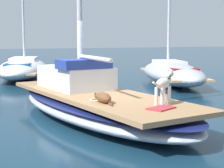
% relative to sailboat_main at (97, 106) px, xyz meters
% --- Properties ---
extents(ground_plane, '(120.00, 120.00, 0.00)m').
position_rel_sailboat_main_xyz_m(ground_plane, '(0.00, 0.00, -0.34)').
color(ground_plane, '#143347').
extents(sailboat_main, '(3.64, 7.54, 0.66)m').
position_rel_sailboat_main_xyz_m(sailboat_main, '(0.00, 0.00, 0.00)').
color(sailboat_main, '#B2B7C1').
rests_on(sailboat_main, ground).
extents(cabin_house, '(1.73, 2.42, 0.84)m').
position_rel_sailboat_main_xyz_m(cabin_house, '(-0.19, 1.10, 0.67)').
color(cabin_house, silver).
rests_on(cabin_house, sailboat_main).
extents(dog_white, '(0.82, 0.60, 0.70)m').
position_rel_sailboat_main_xyz_m(dog_white, '(0.77, -2.00, 0.75)').
color(dog_white, silver).
rests_on(dog_white, sailboat_main).
extents(dog_brown, '(0.26, 0.95, 0.22)m').
position_rel_sailboat_main_xyz_m(dog_brown, '(-0.34, -1.31, 0.43)').
color(dog_brown, brown).
rests_on(dog_brown, sailboat_main).
extents(deck_winch, '(0.16, 0.16, 0.21)m').
position_rel_sailboat_main_xyz_m(deck_winch, '(1.00, -1.68, 0.42)').
color(deck_winch, '#B7B7BC').
rests_on(deck_winch, sailboat_main).
extents(coiled_rope, '(0.32, 0.32, 0.04)m').
position_rel_sailboat_main_xyz_m(coiled_rope, '(-0.40, -1.07, 0.35)').
color(coiled_rope, beige).
rests_on(coiled_rope, sailboat_main).
extents(deck_towel, '(0.66, 0.57, 0.03)m').
position_rel_sailboat_main_xyz_m(deck_towel, '(0.44, -2.44, 0.34)').
color(deck_towel, '#C6333D').
rests_on(deck_towel, sailboat_main).
extents(moored_boat_starboard_side, '(3.83, 6.85, 6.17)m').
position_rel_sailboat_main_xyz_m(moored_boat_starboard_side, '(5.59, 5.41, 0.19)').
color(moored_boat_starboard_side, '#B2B7C1').
rests_on(moored_boat_starboard_side, ground).
extents(moored_boat_far_astern, '(4.36, 7.90, 5.81)m').
position_rel_sailboat_main_xyz_m(moored_boat_far_astern, '(-0.07, 10.71, 0.18)').
color(moored_boat_far_astern, white).
rests_on(moored_boat_far_astern, ground).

